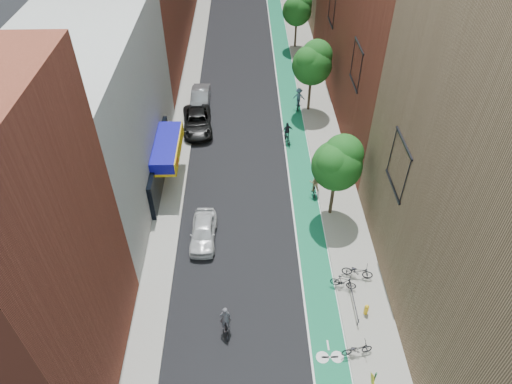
{
  "coord_description": "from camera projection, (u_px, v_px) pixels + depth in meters",
  "views": [
    {
      "loc": [
        -0.28,
        -13.27,
        22.87
      ],
      "look_at": [
        0.33,
        10.77,
        1.5
      ],
      "focal_mm": 32.0,
      "sensor_mm": 36.0,
      "label": 1
    }
  ],
  "objects": [
    {
      "name": "tree_near",
      "position": [
        338.0,
        162.0,
        29.62
      ],
      "size": [
        3.4,
        3.36,
        6.42
      ],
      "color": "#332619",
      "rests_on": "ground"
    },
    {
      "name": "parked_bike_near",
      "position": [
        358.0,
        271.0,
        27.99
      ],
      "size": [
        2.01,
        1.12,
        1.0
      ],
      "primitive_type": "imported",
      "rotation": [
        0.0,
        0.0,
        1.31
      ],
      "color": "black",
      "rests_on": "sidewalk_right"
    },
    {
      "name": "parked_car_silver",
      "position": [
        200.0,
        98.0,
        43.31
      ],
      "size": [
        1.77,
        4.73,
        1.55
      ],
      "primitive_type": "imported",
      "rotation": [
        0.0,
        0.0,
        -0.03
      ],
      "color": "gray",
      "rests_on": "ground"
    },
    {
      "name": "cyclist_lane_near",
      "position": [
        314.0,
        186.0,
        33.71
      ],
      "size": [
        0.83,
        1.58,
        1.95
      ],
      "rotation": [
        0.0,
        0.0,
        3.05
      ],
      "color": "black",
      "rests_on": "ground"
    },
    {
      "name": "bike_lane",
      "position": [
        289.0,
        100.0,
        44.62
      ],
      "size": [
        2.0,
        68.0,
        0.01
      ],
      "primitive_type": "cube",
      "color": "#126944",
      "rests_on": "ground"
    },
    {
      "name": "parked_bike_mid",
      "position": [
        343.0,
        282.0,
        27.39
      ],
      "size": [
        1.65,
        0.94,
        0.96
      ],
      "primitive_type": "imported",
      "rotation": [
        0.0,
        0.0,
        1.24
      ],
      "color": "black",
      "rests_on": "sidewalk_right"
    },
    {
      "name": "cyclist_lane_far",
      "position": [
        299.0,
        100.0,
        42.85
      ],
      "size": [
        1.23,
        1.88,
        2.07
      ],
      "rotation": [
        0.0,
        0.0,
        2.91
      ],
      "color": "black",
      "rests_on": "ground"
    },
    {
      "name": "sidewalk_left",
      "position": [
        187.0,
        100.0,
        44.38
      ],
      "size": [
        2.0,
        68.0,
        0.15
      ],
      "primitive_type": "cube",
      "color": "gray",
      "rests_on": "ground"
    },
    {
      "name": "parked_car_white",
      "position": [
        203.0,
        232.0,
        30.4
      ],
      "size": [
        1.75,
        4.15,
        1.4
      ],
      "primitive_type": "imported",
      "rotation": [
        0.0,
        0.0,
        -0.02
      ],
      "color": "silver",
      "rests_on": "ground"
    },
    {
      "name": "parked_car_black",
      "position": [
        197.0,
        122.0,
        40.3
      ],
      "size": [
        2.99,
        5.6,
        1.5
      ],
      "primitive_type": "imported",
      "rotation": [
        0.0,
        0.0,
        0.1
      ],
      "color": "black",
      "rests_on": "ground"
    },
    {
      "name": "building_left_white",
      "position": [
        91.0,
        115.0,
        31.38
      ],
      "size": [
        8.0,
        20.0,
        12.0
      ],
      "primitive_type": "cube",
      "color": "silver",
      "rests_on": "ground"
    },
    {
      "name": "parked_bike_far",
      "position": [
        357.0,
        349.0,
        24.16
      ],
      "size": [
        1.77,
        0.85,
        0.9
      ],
      "primitive_type": "imported",
      "rotation": [
        0.0,
        0.0,
        1.73
      ],
      "color": "black",
      "rests_on": "sidewalk_right"
    },
    {
      "name": "tree_mid",
      "position": [
        313.0,
        62.0,
        39.93
      ],
      "size": [
        3.55,
        3.53,
        6.74
      ],
      "color": "#332619",
      "rests_on": "ground"
    },
    {
      "name": "cyclist_lane_mid",
      "position": [
        287.0,
        135.0,
        38.82
      ],
      "size": [
        0.97,
        1.8,
        1.91
      ],
      "rotation": [
        0.0,
        0.0,
        3.35
      ],
      "color": "black",
      "rests_on": "ground"
    },
    {
      "name": "ground",
      "position": [
        255.0,
        342.0,
        25.12
      ],
      "size": [
        160.0,
        160.0,
        0.0
      ],
      "primitive_type": "plane",
      "color": "black",
      "rests_on": "ground"
    },
    {
      "name": "sidewalk_right",
      "position": [
        315.0,
        99.0,
        44.62
      ],
      "size": [
        3.0,
        68.0,
        0.15
      ],
      "primitive_type": "cube",
      "color": "gray",
      "rests_on": "ground"
    },
    {
      "name": "fire_hydrant",
      "position": [
        366.0,
        309.0,
        26.06
      ],
      "size": [
        0.26,
        0.26,
        0.75
      ],
      "color": "yellow",
      "rests_on": "sidewalk_right"
    },
    {
      "name": "tree_far",
      "position": [
        297.0,
        8.0,
        50.65
      ],
      "size": [
        3.3,
        3.25,
        6.21
      ],
      "color": "#332619",
      "rests_on": "ground"
    },
    {
      "name": "cyclist_lead",
      "position": [
        226.0,
        324.0,
        25.17
      ],
      "size": [
        0.78,
        1.67,
        2.06
      ],
      "rotation": [
        0.0,
        0.0,
        3.28
      ],
      "color": "black",
      "rests_on": "ground"
    }
  ]
}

